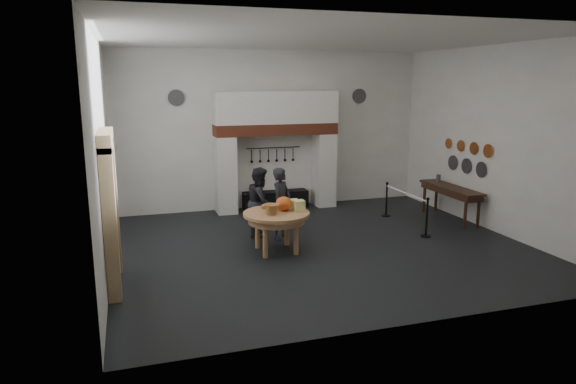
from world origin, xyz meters
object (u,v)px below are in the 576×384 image
object	(u,v)px
iron_range	(276,200)
side_table	(451,188)
visitor_far	(261,202)
work_table	(276,214)
barrier_post_far	(387,200)
visitor_near	(281,204)
barrier_post_near	(427,218)

from	to	relation	value
iron_range	side_table	distance (m)	4.90
iron_range	visitor_far	xyz separation A→B (m)	(-1.09, -2.52, 0.58)
visitor_far	work_table	bearing A→B (deg)	-157.13
barrier_post_far	iron_range	bearing A→B (deg)	145.63
work_table	side_table	size ratio (longest dim) A/B	0.65
work_table	side_table	bearing A→B (deg)	12.70
iron_range	visitor_near	xyz separation A→B (m)	(-0.69, -2.92, 0.59)
visitor_far	side_table	xyz separation A→B (m)	(5.19, -0.10, 0.04)
work_table	barrier_post_far	size ratio (longest dim) A/B	1.59
barrier_post_far	visitor_near	bearing A→B (deg)	-161.62
work_table	visitor_far	xyz separation A→B (m)	(-0.03, 1.27, -0.01)
side_table	barrier_post_near	world-z (taller)	same
visitor_near	visitor_far	size ratio (longest dim) A/B	1.02
side_table	visitor_near	bearing A→B (deg)	-176.44
iron_range	work_table	world-z (taller)	work_table
iron_range	barrier_post_near	xyz separation A→B (m)	(2.65, -3.81, 0.20)
iron_range	barrier_post_far	size ratio (longest dim) A/B	2.11
work_table	barrier_post_near	bearing A→B (deg)	-0.41
visitor_near	barrier_post_far	bearing A→B (deg)	-26.08
iron_range	work_table	xyz separation A→B (m)	(-1.06, -3.78, 0.59)
visitor_far	barrier_post_near	world-z (taller)	visitor_far
visitor_far	iron_range	bearing A→B (deg)	-1.77
work_table	side_table	xyz separation A→B (m)	(5.16, 1.16, 0.03)
iron_range	visitor_far	size ratio (longest dim) A/B	1.15
iron_range	visitor_near	size ratio (longest dim) A/B	1.13
visitor_near	side_table	size ratio (longest dim) A/B	0.77
work_table	visitor_far	distance (m)	1.27
visitor_near	side_table	distance (m)	4.80
visitor_near	barrier_post_near	bearing A→B (deg)	-59.44
side_table	barrier_post_far	size ratio (longest dim) A/B	2.44
work_table	side_table	distance (m)	5.29
side_table	barrier_post_near	bearing A→B (deg)	-140.72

